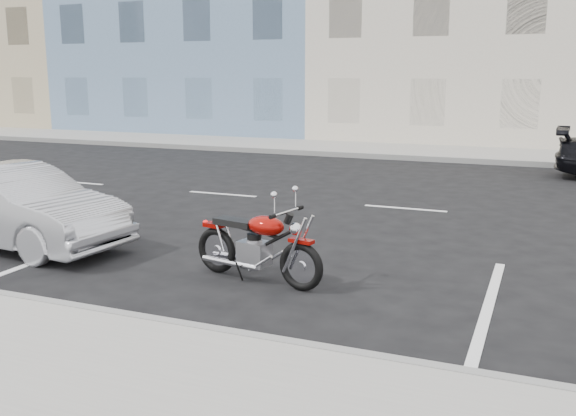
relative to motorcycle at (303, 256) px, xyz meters
name	(u,v)px	position (x,y,z in m)	size (l,w,h in m)	color
ground	(514,217)	(2.13, 5.25, -0.44)	(120.00, 120.00, 0.00)	black
sidewalk_far	(372,150)	(-2.87, 13.95, -0.36)	(80.00, 3.40, 0.15)	gray
curb_near	(8,300)	(-2.87, -1.75, -0.36)	(80.00, 0.12, 0.16)	gray
curb_far	(357,155)	(-2.87, 12.25, -0.36)	(80.00, 0.12, 0.16)	gray
bldg_far_west	(35,9)	(-23.87, 21.55, 5.56)	(12.00, 12.00, 12.00)	tan
motorcycle	(303,256)	(0.00, 0.00, 0.00)	(1.90, 0.71, 0.96)	black
sedan_silver	(15,207)	(-4.73, 0.27, 0.17)	(1.30, 3.72, 1.22)	#A5A6AC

